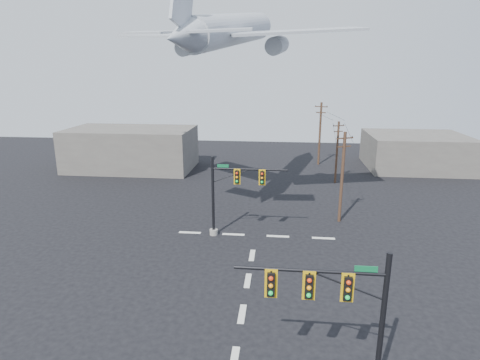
# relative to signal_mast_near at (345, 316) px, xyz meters

# --- Properties ---
(ground) EXTENTS (120.00, 120.00, 0.00)m
(ground) POSITION_rel_signal_mast_near_xyz_m (-5.06, 5.55, -4.00)
(ground) COLOR black
(ground) RESTS_ON ground
(lane_markings) EXTENTS (14.00, 21.20, 0.01)m
(lane_markings) POSITION_rel_signal_mast_near_xyz_m (-5.06, 10.88, -3.99)
(lane_markings) COLOR silver
(lane_markings) RESTS_ON ground
(signal_mast_near) EXTENTS (6.85, 0.78, 7.07)m
(signal_mast_near) POSITION_rel_signal_mast_near_xyz_m (0.00, 0.00, 0.00)
(signal_mast_near) COLOR gray
(signal_mast_near) RESTS_ON ground
(signal_mast_far) EXTENTS (6.79, 0.79, 7.18)m
(signal_mast_far) POSITION_rel_signal_mast_near_xyz_m (-7.43, 17.27, -0.15)
(signal_mast_far) COLOR gray
(signal_mast_far) RESTS_ON ground
(utility_pole_a) EXTENTS (1.65, 0.85, 8.80)m
(utility_pole_a) POSITION_rel_signal_mast_near_xyz_m (2.84, 21.87, 0.61)
(utility_pole_a) COLOR #492D1F
(utility_pole_a) RESTS_ON ground
(utility_pole_b) EXTENTS (1.52, 0.77, 8.02)m
(utility_pole_b) POSITION_rel_signal_mast_near_xyz_m (4.11, 35.79, 0.20)
(utility_pole_b) COLOR #492D1F
(utility_pole_b) RESTS_ON ground
(utility_pole_c) EXTENTS (1.88, 0.79, 9.55)m
(utility_pole_c) POSITION_rel_signal_mast_near_xyz_m (2.78, 46.17, 1.00)
(utility_pole_c) COLOR #492D1F
(utility_pole_c) RESTS_ON ground
(power_lines) EXTENTS (2.94, 24.30, 0.37)m
(power_lines) POSITION_rel_signal_mast_near_xyz_m (3.46, 34.03, 3.95)
(power_lines) COLOR black
(airliner) EXTENTS (25.30, 27.07, 7.13)m
(airliner) POSITION_rel_signal_mast_near_xyz_m (-8.13, 25.69, 14.01)
(airliner) COLOR #B1B7BE
(building_left) EXTENTS (18.00, 10.00, 6.00)m
(building_left) POSITION_rel_signal_mast_near_xyz_m (-25.06, 40.55, -1.00)
(building_left) COLOR #635F57
(building_left) RESTS_ON ground
(building_right) EXTENTS (14.00, 12.00, 5.00)m
(building_right) POSITION_rel_signal_mast_near_xyz_m (16.94, 45.55, -1.50)
(building_right) COLOR #635F57
(building_right) RESTS_ON ground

